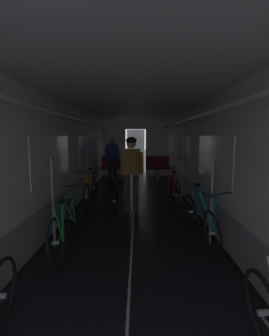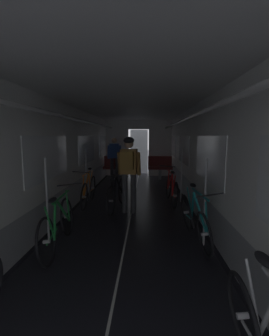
# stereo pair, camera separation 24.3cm
# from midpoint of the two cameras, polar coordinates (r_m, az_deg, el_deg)

# --- Properties ---
(train_car_shell) EXTENTS (3.14, 12.34, 2.57)m
(train_car_shell) POSITION_cam_midpoint_polar(r_m,az_deg,el_deg) (5.27, 0.42, 7.00)
(train_car_shell) COLOR black
(train_car_shell) RESTS_ON ground
(bench_seat_far_left) EXTENTS (0.98, 0.51, 0.95)m
(bench_seat_far_left) POSITION_cam_midpoint_polar(r_m,az_deg,el_deg) (9.87, -3.76, 0.63)
(bench_seat_far_left) COLOR gray
(bench_seat_far_left) RESTS_ON ground
(bench_seat_far_right) EXTENTS (0.98, 0.51, 0.95)m
(bench_seat_far_right) POSITION_cam_midpoint_polar(r_m,az_deg,el_deg) (9.84, 6.71, 0.56)
(bench_seat_far_right) COLOR gray
(bench_seat_far_right) RESTS_ON ground
(bicycle_green) EXTENTS (0.44, 1.69, 0.95)m
(bicycle_green) POSITION_cam_midpoint_polar(r_m,az_deg,el_deg) (3.99, -15.83, -12.73)
(bicycle_green) COLOR black
(bicycle_green) RESTS_ON ground
(bicycle_orange) EXTENTS (0.44, 1.69, 0.95)m
(bicycle_orange) POSITION_cam_midpoint_polar(r_m,az_deg,el_deg) (6.28, -9.67, -5.13)
(bicycle_orange) COLOR black
(bicycle_orange) RESTS_ON ground
(bicycle_teal) EXTENTS (0.48, 1.69, 0.96)m
(bicycle_teal) POSITION_cam_midpoint_polar(r_m,az_deg,el_deg) (4.25, 15.59, -11.47)
(bicycle_teal) COLOR black
(bicycle_teal) RESTS_ON ground
(bicycle_red) EXTENTS (0.44, 1.69, 0.95)m
(bicycle_red) POSITION_cam_midpoint_polar(r_m,az_deg,el_deg) (6.40, 9.81, -4.90)
(bicycle_red) COLOR black
(bicycle_red) RESTS_ON ground
(person_cyclist_aisle) EXTENTS (0.55, 0.43, 1.73)m
(person_cyclist_aisle) POSITION_cam_midpoint_polar(r_m,az_deg,el_deg) (5.42, -0.10, 0.37)
(person_cyclist_aisle) COLOR #2D2D33
(person_cyclist_aisle) RESTS_ON ground
(bicycle_black_in_aisle) EXTENTS (0.45, 1.68, 0.94)m
(bicycle_black_in_aisle) POSITION_cam_midpoint_polar(r_m,az_deg,el_deg) (5.82, -2.98, -6.02)
(bicycle_black_in_aisle) COLOR black
(bicycle_black_in_aisle) RESTS_ON ground
(person_standing_near_bench) EXTENTS (0.53, 0.23, 1.69)m
(person_standing_near_bench) POSITION_cam_midpoint_polar(r_m,az_deg,el_deg) (9.46, -4.03, 2.81)
(person_standing_near_bench) COLOR #2D2D33
(person_standing_near_bench) RESTS_ON ground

